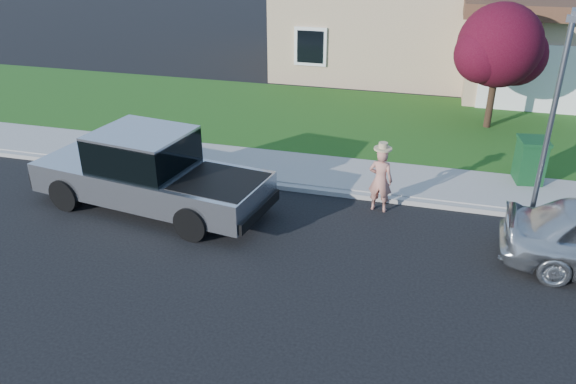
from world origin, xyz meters
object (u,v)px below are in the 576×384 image
Objects in this scene: pickup_truck at (150,173)px; street_lamp at (552,115)px; woman at (381,179)px; ornamental_tree at (501,49)px; trash_bin at (530,160)px.

pickup_truck is 8.68m from street_lamp.
woman is (5.17, 1.26, -0.07)m from pickup_truck.
woman is 7.28m from ornamental_tree.
ornamental_tree is (7.90, 7.77, 1.70)m from pickup_truck.
pickup_truck is 1.52× the size of ornamental_tree.
pickup_truck is at bearing -162.90° from street_lamp.
pickup_truck is 5.26× the size of trash_bin.
pickup_truck is 5.32m from woman.
street_lamp reaches higher than ornamental_tree.
ornamental_tree is 0.82× the size of street_lamp.
street_lamp is (-0.21, -2.57, 1.97)m from trash_bin.
woman reaches higher than trash_bin.
street_lamp is (0.53, -6.78, 0.11)m from ornamental_tree.
street_lamp is at bearing 15.05° from pickup_truck.
trash_bin is (3.47, 2.31, -0.08)m from woman.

